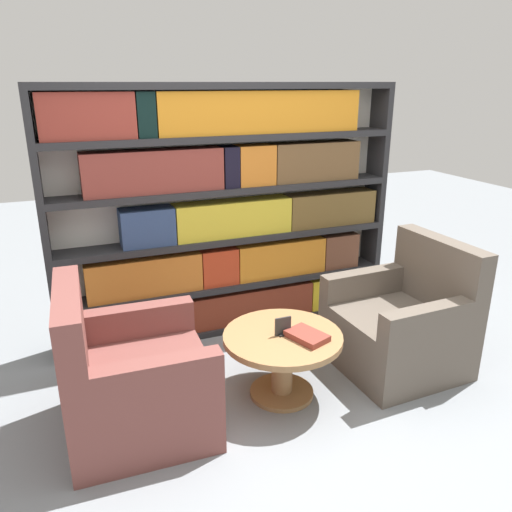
{
  "coord_description": "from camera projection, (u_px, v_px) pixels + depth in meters",
  "views": [
    {
      "loc": [
        -1.23,
        -2.43,
        1.97
      ],
      "look_at": [
        -0.01,
        0.6,
        0.83
      ],
      "focal_mm": 35.0,
      "sensor_mm": 36.0,
      "label": 1
    }
  ],
  "objects": [
    {
      "name": "armchair_right",
      "position": [
        402.0,
        325.0,
        3.59
      ],
      "size": [
        0.84,
        0.85,
        0.93
      ],
      "rotation": [
        0.0,
        0.0,
        -1.54
      ],
      "color": "brown",
      "rests_on": "ground_plane"
    },
    {
      "name": "armchair_left",
      "position": [
        132.0,
        382.0,
        2.92
      ],
      "size": [
        0.84,
        0.85,
        0.93
      ],
      "rotation": [
        0.0,
        0.0,
        1.54
      ],
      "color": "brown",
      "rests_on": "ground_plane"
    },
    {
      "name": "coffee_table",
      "position": [
        282.0,
        352.0,
        3.23
      ],
      "size": [
        0.77,
        0.77,
        0.45
      ],
      "color": "olive",
      "rests_on": "ground_plane"
    },
    {
      "name": "bookshelf",
      "position": [
        229.0,
        212.0,
        3.97
      ],
      "size": [
        2.76,
        0.3,
        1.97
      ],
      "color": "silver",
      "rests_on": "ground_plane"
    },
    {
      "name": "table_sign",
      "position": [
        283.0,
        328.0,
        3.17
      ],
      "size": [
        0.11,
        0.06,
        0.12
      ],
      "color": "black",
      "rests_on": "coffee_table"
    },
    {
      "name": "stray_book",
      "position": [
        307.0,
        336.0,
        3.13
      ],
      "size": [
        0.25,
        0.3,
        0.04
      ],
      "color": "brown",
      "rests_on": "coffee_table"
    },
    {
      "name": "ground_plane",
      "position": [
        292.0,
        405.0,
        3.22
      ],
      "size": [
        14.0,
        14.0,
        0.0
      ],
      "primitive_type": "plane",
      "color": "gray"
    }
  ]
}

